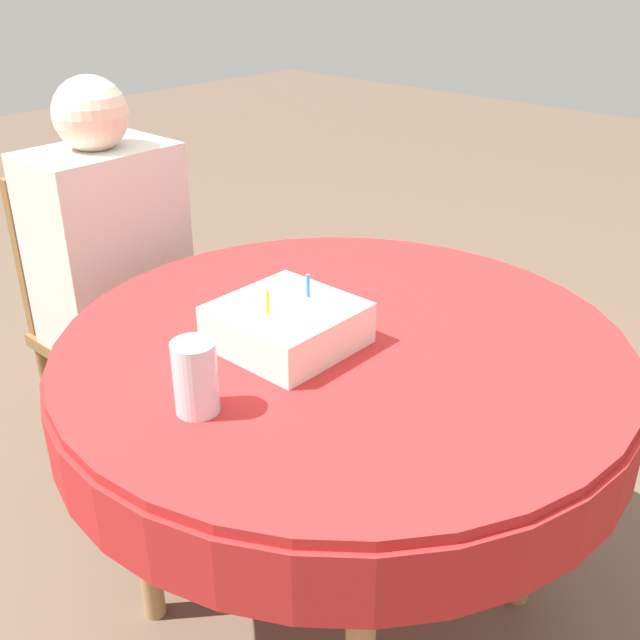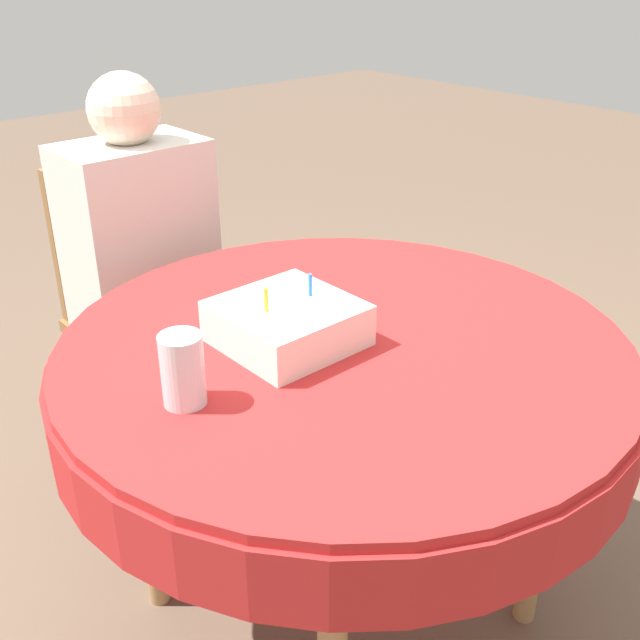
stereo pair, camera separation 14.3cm
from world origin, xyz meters
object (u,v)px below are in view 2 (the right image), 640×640
person (144,248)px  drinking_glass (183,370)px  chair (136,305)px  birthday_cake (287,323)px

person → drinking_glass: person is taller
person → chair: bearing=90.0°
drinking_glass → birthday_cake: bearing=10.8°
person → drinking_glass: (-0.36, -0.79, 0.11)m
chair → person: bearing=-90.0°
birthday_cake → drinking_glass: 0.27m
birthday_cake → chair: bearing=83.3°
drinking_glass → chair: bearing=67.5°
birthday_cake → drinking_glass: (-0.27, -0.05, 0.02)m
chair → person: (0.00, -0.09, 0.20)m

